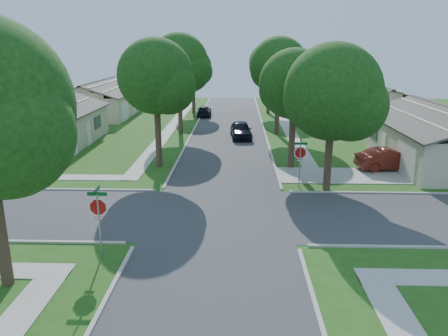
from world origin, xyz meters
The scene contains 21 objects.
ground centered at (0.00, 0.00, 0.00)m, with size 100.00×100.00×0.00m, color #254C14.
road_ns centered at (0.00, 0.00, 0.00)m, with size 7.00×100.00×0.02m, color #333335.
sidewalk_ne centered at (6.10, 26.00, 0.02)m, with size 1.20×40.00×0.04m, color #9E9B91.
sidewalk_nw centered at (-6.10, 26.00, 0.02)m, with size 1.20×40.00×0.04m, color #9E9B91.
driveway centered at (7.90, 7.10, 0.03)m, with size 8.80×3.60×0.05m, color #9E9B91.
stop_sign_sw centered at (-4.70, -4.70, 2.03)m, with size 1.05×0.80×2.98m.
stop_sign_ne centered at (4.70, 4.70, 2.03)m, with size 1.05×0.80×2.98m.
tree_e_near centered at (4.75, 9.01, 5.64)m, with size 4.97×4.80×8.28m.
tree_e_mid centered at (4.76, 21.01, 6.25)m, with size 5.59×5.40×9.21m.
tree_e_far centered at (4.75, 34.01, 5.98)m, with size 5.17×5.00×8.72m.
tree_w_near centered at (-4.64, 9.01, 6.12)m, with size 5.38×5.20×8.97m.
tree_w_mid centered at (-4.64, 21.01, 6.49)m, with size 5.80×5.60×9.56m.
tree_w_far centered at (-4.65, 34.01, 5.51)m, with size 4.76×4.60×8.04m.
tree_ne_corner centered at (6.36, 4.21, 5.59)m, with size 5.80×5.60×8.66m.
house_ne_near centered at (15.99, 11.00, 1.52)m, with size 8.42×13.60×4.23m.
house_ne_far centered at (15.99, 29.00, 1.52)m, with size 8.42×13.60×4.23m.
house_nw_near centered at (-15.99, 15.00, 1.52)m, with size 8.42×13.60×4.23m.
house_nw_far centered at (-15.99, 32.00, 1.52)m, with size 8.42×13.60×4.23m.
car_driveway centered at (11.50, 8.70, 0.75)m, with size 1.59×4.57×1.51m, color maroon.
car_curb_east centered at (1.20, 19.00, 0.78)m, with size 1.84×4.57×1.56m, color black.
car_curb_west centered at (-3.20, 31.56, 0.61)m, with size 1.70×4.19×1.22m, color black.
Camera 1 is at (0.92, -21.01, 8.52)m, focal length 35.00 mm.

